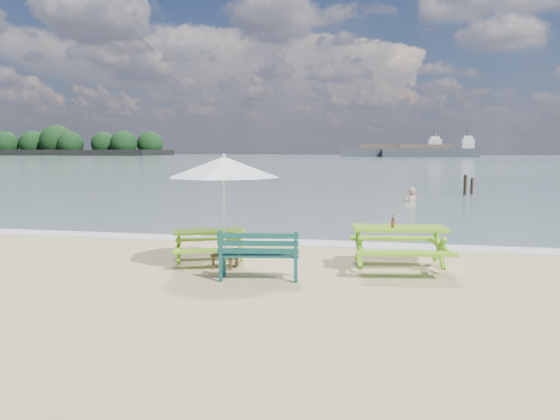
% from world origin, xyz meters
% --- Properties ---
extents(sea, '(300.00, 300.00, 0.00)m').
position_xyz_m(sea, '(0.00, 85.00, 0.00)').
color(sea, slate).
rests_on(sea, ground).
extents(foam_strip, '(22.00, 0.90, 0.01)m').
position_xyz_m(foam_strip, '(0.00, 4.60, 0.01)').
color(foam_strip, silver).
rests_on(foam_strip, ground).
extents(island_headland, '(90.00, 22.00, 7.60)m').
position_xyz_m(island_headland, '(-110.00, 140.00, 3.26)').
color(island_headland, black).
rests_on(island_headland, ground).
extents(picnic_table_left, '(1.89, 1.99, 0.68)m').
position_xyz_m(picnic_table_left, '(-1.18, 1.80, 0.33)').
color(picnic_table_left, '#74B01A').
rests_on(picnic_table_left, ground).
extents(picnic_table_right, '(2.04, 2.21, 0.85)m').
position_xyz_m(picnic_table_right, '(2.63, 1.98, 0.41)').
color(picnic_table_right, '#6DAE1A').
rests_on(picnic_table_right, ground).
extents(park_bench, '(1.49, 0.72, 0.88)m').
position_xyz_m(park_bench, '(0.16, 0.67, 0.27)').
color(park_bench, '#0F3F39').
rests_on(park_bench, ground).
extents(side_table, '(0.47, 0.47, 0.29)m').
position_xyz_m(side_table, '(-0.74, 1.46, 0.15)').
color(side_table, brown).
rests_on(side_table, ground).
extents(patio_umbrella, '(2.35, 2.35, 2.20)m').
position_xyz_m(patio_umbrella, '(-0.74, 1.46, 2.00)').
color(patio_umbrella, silver).
rests_on(patio_umbrella, ground).
extents(beer_bottle, '(0.07, 0.07, 0.25)m').
position_xyz_m(beer_bottle, '(2.51, 1.88, 0.93)').
color(beer_bottle, '#985616').
rests_on(beer_bottle, picnic_table_right).
extents(swimmer, '(0.77, 0.65, 1.79)m').
position_xyz_m(swimmer, '(3.21, 15.94, -0.26)').
color(swimmer, tan).
rests_on(swimmer, ground).
extents(mooring_pilings, '(0.56, 0.76, 1.20)m').
position_xyz_m(mooring_pilings, '(6.11, 20.17, 0.36)').
color(mooring_pilings, black).
rests_on(mooring_pilings, ground).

